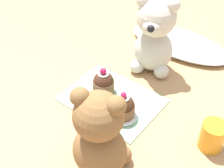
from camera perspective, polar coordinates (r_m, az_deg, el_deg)
The scene contains 9 objects.
ground_plane at distance 0.83m, azimuth 0.00°, elevation -2.93°, with size 4.00×4.00×0.00m, color tan.
knitted_placemat at distance 0.83m, azimuth 0.00°, elevation -2.78°, with size 0.25×0.18×0.01m, color #8EBC99.
tulle_cloth at distance 1.04m, azimuth 12.18°, elevation 7.40°, with size 0.34×0.16×0.03m, color white.
teddy_bear_cream at distance 0.87m, azimuth 7.78°, elevation 8.81°, with size 0.13×0.13×0.23m.
teddy_bear_tan at distance 0.61m, azimuth -2.22°, elevation -9.66°, with size 0.14×0.13×0.22m.
cupcake_near_cream_bear at distance 0.83m, azimuth -1.58°, elevation 0.23°, with size 0.06×0.06×0.08m.
saucer_plate at distance 0.78m, azimuth 2.01°, elevation -5.60°, with size 0.07×0.07×0.01m, color silver.
cupcake_near_tan_bear at distance 0.76m, azimuth 2.06°, elevation -4.15°, with size 0.06×0.06×0.07m.
juice_glass at distance 0.73m, azimuth 17.90°, elevation -9.03°, with size 0.06×0.06×0.07m, color orange.
Camera 1 is at (0.36, -0.47, 0.57)m, focal length 50.00 mm.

